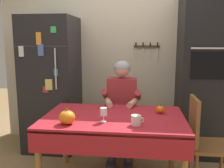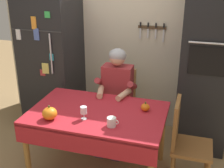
% 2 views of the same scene
% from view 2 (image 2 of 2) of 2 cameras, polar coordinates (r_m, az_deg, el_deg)
% --- Properties ---
extents(back_wall_assembly, '(3.70, 0.13, 2.60)m').
position_cam_2_polar(back_wall_assembly, '(4.01, 3.75, 9.80)').
color(back_wall_assembly, beige).
rests_on(back_wall_assembly, ground).
extents(refrigerator, '(0.68, 0.71, 1.80)m').
position_cam_2_polar(refrigerator, '(4.11, -11.42, 3.92)').
color(refrigerator, black).
rests_on(refrigerator, ground).
extents(wall_oven, '(0.60, 0.64, 2.10)m').
position_cam_2_polar(wall_oven, '(3.64, 17.84, 3.38)').
color(wall_oven, black).
rests_on(wall_oven, ground).
extents(dining_table, '(1.40, 0.90, 0.74)m').
position_cam_2_polar(dining_table, '(3.10, -2.93, -6.85)').
color(dining_table, '#9E6B33').
rests_on(dining_table, ground).
extents(chair_behind_person, '(0.40, 0.40, 0.93)m').
position_cam_2_polar(chair_behind_person, '(3.83, 1.53, -3.28)').
color(chair_behind_person, tan).
rests_on(chair_behind_person, ground).
extents(seated_person, '(0.47, 0.55, 1.25)m').
position_cam_2_polar(seated_person, '(3.57, 0.77, -1.27)').
color(seated_person, '#38384C').
rests_on(seated_person, ground).
extents(chair_right_side, '(0.40, 0.40, 0.93)m').
position_cam_2_polar(chair_right_side, '(3.13, 13.85, -10.38)').
color(chair_right_side, brown).
rests_on(chair_right_side, ground).
extents(coffee_mug, '(0.11, 0.09, 0.09)m').
position_cam_2_polar(coffee_mug, '(2.79, -0.07, -7.33)').
color(coffee_mug, white).
rests_on(coffee_mug, dining_table).
extents(wine_glass, '(0.07, 0.07, 0.13)m').
position_cam_2_polar(wine_glass, '(2.90, -5.50, -5.14)').
color(wine_glass, white).
rests_on(wine_glass, dining_table).
extents(pumpkin_large, '(0.09, 0.09, 0.10)m').
position_cam_2_polar(pumpkin_large, '(3.09, 6.44, -4.47)').
color(pumpkin_large, orange).
rests_on(pumpkin_large, dining_table).
extents(pumpkin_medium, '(0.15, 0.15, 0.15)m').
position_cam_2_polar(pumpkin_medium, '(2.97, -11.94, -5.57)').
color(pumpkin_medium, orange).
rests_on(pumpkin_medium, dining_table).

